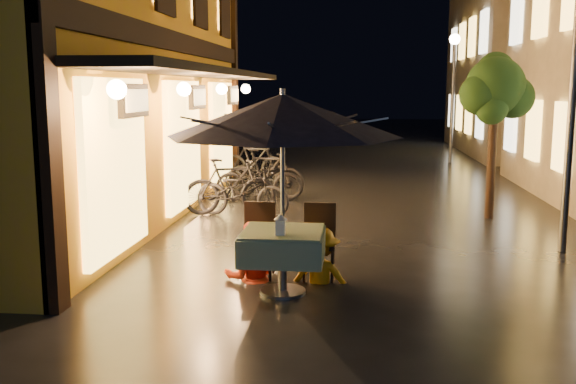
# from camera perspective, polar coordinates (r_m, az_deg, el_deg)

# --- Properties ---
(ground) EXTENTS (90.00, 90.00, 0.00)m
(ground) POSITION_cam_1_polar(r_m,az_deg,el_deg) (8.30, 7.02, -8.12)
(ground) COLOR black
(ground) RESTS_ON ground
(west_building) EXTENTS (5.90, 11.40, 7.40)m
(west_building) POSITION_cam_1_polar(r_m,az_deg,el_deg) (13.22, -19.44, 14.11)
(west_building) COLOR gold
(west_building) RESTS_ON ground
(east_building_far) EXTENTS (7.30, 10.30, 7.30)m
(east_building_far) POSITION_cam_1_polar(r_m,az_deg,el_deg) (27.06, 22.93, 11.02)
(east_building_far) COLOR #C3B398
(east_building_far) RESTS_ON ground
(street_tree) EXTENTS (1.43, 1.20, 3.15)m
(street_tree) POSITION_cam_1_polar(r_m,az_deg,el_deg) (12.71, 17.99, 8.57)
(street_tree) COLOR black
(street_tree) RESTS_ON ground
(streetlamp_near) EXTENTS (0.36, 0.36, 4.23)m
(streetlamp_near) POSITION_cam_1_polar(r_m,az_deg,el_deg) (10.43, 24.19, 10.91)
(streetlamp_near) COLOR #59595E
(streetlamp_near) RESTS_ON ground
(streetlamp_far) EXTENTS (0.36, 0.36, 4.23)m
(streetlamp_far) POSITION_cam_1_polar(r_m,az_deg,el_deg) (22.16, 14.49, 10.09)
(streetlamp_far) COLOR #59595E
(streetlamp_far) RESTS_ON ground
(cafe_table) EXTENTS (0.99, 0.99, 0.78)m
(cafe_table) POSITION_cam_1_polar(r_m,az_deg,el_deg) (7.73, -0.47, -4.83)
(cafe_table) COLOR #59595E
(cafe_table) RESTS_ON ground
(patio_umbrella) EXTENTS (2.79, 2.79, 2.46)m
(patio_umbrella) POSITION_cam_1_polar(r_m,az_deg,el_deg) (7.51, -0.48, 6.81)
(patio_umbrella) COLOR #59595E
(patio_umbrella) RESTS_ON ground
(cafe_chair_left) EXTENTS (0.42, 0.42, 0.97)m
(cafe_chair_left) POSITION_cam_1_polar(r_m,az_deg,el_deg) (8.51, -2.59, -3.88)
(cafe_chair_left) COLOR black
(cafe_chair_left) RESTS_ON ground
(cafe_chair_right) EXTENTS (0.42, 0.42, 0.97)m
(cafe_chair_right) POSITION_cam_1_polar(r_m,az_deg,el_deg) (8.43, 2.81, -4.01)
(cafe_chair_right) COLOR black
(cafe_chair_right) RESTS_ON ground
(table_lantern) EXTENTS (0.16, 0.16, 0.25)m
(table_lantern) POSITION_cam_1_polar(r_m,az_deg,el_deg) (7.44, -0.68, -2.79)
(table_lantern) COLOR white
(table_lantern) RESTS_ON cafe_table
(person_orange) EXTENTS (0.82, 0.69, 1.49)m
(person_orange) POSITION_cam_1_polar(r_m,az_deg,el_deg) (8.30, -3.31, -2.77)
(person_orange) COLOR red
(person_orange) RESTS_ON ground
(person_yellow) EXTENTS (0.91, 0.56, 1.36)m
(person_yellow) POSITION_cam_1_polar(r_m,az_deg,el_deg) (8.21, 2.92, -3.35)
(person_yellow) COLOR orange
(person_yellow) RESTS_ON ground
(bicycle_0) EXTENTS (1.99, 1.02, 0.99)m
(bicycle_0) POSITION_cam_1_polar(r_m,az_deg,el_deg) (12.41, -4.08, 0.06)
(bicycle_0) COLOR black
(bicycle_0) RESTS_ON ground
(bicycle_1) EXTENTS (1.92, 1.11, 1.11)m
(bicycle_1) POSITION_cam_1_polar(r_m,az_deg,el_deg) (12.68, -5.14, 0.51)
(bicycle_1) COLOR black
(bicycle_1) RESTS_ON ground
(bicycle_2) EXTENTS (1.97, 0.93, 1.00)m
(bicycle_2) POSITION_cam_1_polar(r_m,az_deg,el_deg) (14.11, -2.58, 1.19)
(bicycle_2) COLOR black
(bicycle_2) RESTS_ON ground
(bicycle_3) EXTENTS (1.92, 0.89, 1.11)m
(bicycle_3) POSITION_cam_1_polar(r_m,az_deg,el_deg) (14.53, -2.03, 1.65)
(bicycle_3) COLOR black
(bicycle_3) RESTS_ON ground
(bicycle_4) EXTENTS (1.66, 1.06, 0.82)m
(bicycle_4) POSITION_cam_1_polar(r_m,az_deg,el_deg) (15.20, -3.11, 1.43)
(bicycle_4) COLOR black
(bicycle_4) RESTS_ON ground
(bicycle_5) EXTENTS (1.89, 0.92, 1.10)m
(bicycle_5) POSITION_cam_1_polar(r_m,az_deg,el_deg) (17.03, -3.05, 2.73)
(bicycle_5) COLOR black
(bicycle_5) RESTS_ON ground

